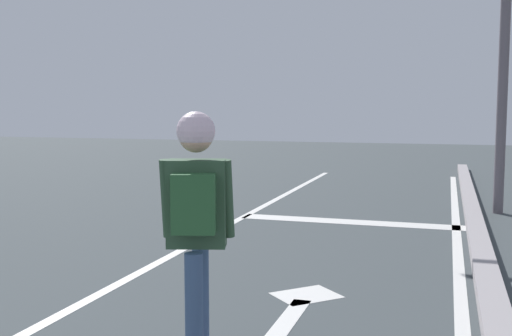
{
  "coord_description": "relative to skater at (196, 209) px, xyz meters",
  "views": [
    {
      "loc": [
        3.26,
        0.16,
        1.72
      ],
      "look_at": [
        1.19,
        6.77,
        1.03
      ],
      "focal_mm": 43.04,
      "sensor_mm": 36.0,
      "label": 1
    }
  ],
  "objects": [
    {
      "name": "lane_arrow_head",
      "position": [
        0.28,
        1.9,
        -1.09
      ],
      "size": [
        0.71,
        0.71,
        0.01
      ],
      "primitive_type": "cube",
      "rotation": [
        0.0,
        0.0,
        0.79
      ],
      "color": "silver",
      "rests_on": "ground"
    },
    {
      "name": "curb_strip",
      "position": [
        1.88,
        2.38,
        -1.02
      ],
      "size": [
        0.24,
        24.0,
        0.14
      ],
      "primitive_type": "cube",
      "color": "#989193",
      "rests_on": "ground"
    },
    {
      "name": "lane_line_curbside",
      "position": [
        1.63,
        2.38,
        -1.09
      ],
      "size": [
        0.12,
        20.0,
        0.01
      ],
      "primitive_type": "cube",
      "color": "silver",
      "rests_on": "ground"
    },
    {
      "name": "stop_bar",
      "position": [
        0.11,
        5.63,
        -1.09
      ],
      "size": [
        3.33,
        0.4,
        0.01
      ],
      "primitive_type": "cube",
      "color": "silver",
      "rests_on": "ground"
    },
    {
      "name": "lane_arrow_stem",
      "position": [
        0.28,
        1.05,
        -1.09
      ],
      "size": [
        0.16,
        1.4,
        0.01
      ],
      "primitive_type": "cube",
      "color": "silver",
      "rests_on": "ground"
    },
    {
      "name": "skater",
      "position": [
        0.0,
        0.0,
        0.0
      ],
      "size": [
        0.44,
        0.61,
        1.62
      ],
      "color": "#385276",
      "rests_on": "skateboard"
    },
    {
      "name": "lane_line_center",
      "position": [
        -1.56,
        2.38,
        -1.09
      ],
      "size": [
        0.12,
        20.0,
        0.01
      ],
      "primitive_type": "cube",
      "color": "silver",
      "rests_on": "ground"
    }
  ]
}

